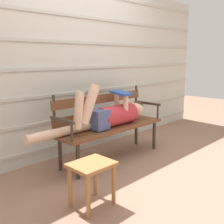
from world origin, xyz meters
TOP-DOWN VIEW (x-y plane):
  - ground_plane at (0.00, 0.00)m, footprint 12.00×12.00m
  - house_siding at (0.00, 0.74)m, footprint 5.45×0.08m
  - park_bench at (0.00, 0.23)m, footprint 1.55×0.43m
  - reclining_person at (-0.05, 0.16)m, footprint 1.72×0.26m
  - footstool at (-0.94, -0.51)m, footprint 0.37×0.30m

SIDE VIEW (x-z plane):
  - ground_plane at x=0.00m, z-range 0.00..0.00m
  - footstool at x=-0.94m, z-range 0.11..0.51m
  - park_bench at x=0.00m, z-range 0.04..0.92m
  - reclining_person at x=-0.05m, z-range 0.31..0.87m
  - house_siding at x=0.00m, z-range 0.00..2.29m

